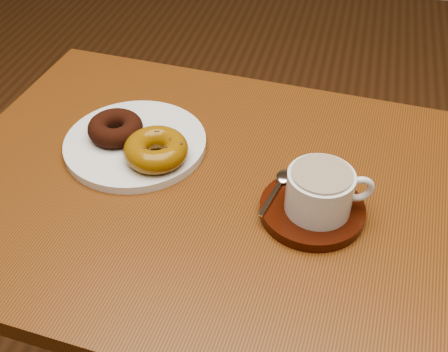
% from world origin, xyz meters
% --- Properties ---
extents(cafe_table, '(0.88, 0.68, 0.79)m').
position_xyz_m(cafe_table, '(-0.30, 0.30, 0.66)').
color(cafe_table, brown).
rests_on(cafe_table, ground).
extents(donut_plate, '(0.25, 0.25, 0.01)m').
position_xyz_m(donut_plate, '(-0.44, 0.36, 0.80)').
color(donut_plate, white).
rests_on(donut_plate, cafe_table).
extents(donut_cinnamon, '(0.11, 0.11, 0.03)m').
position_xyz_m(donut_cinnamon, '(-0.48, 0.36, 0.82)').
color(donut_cinnamon, black).
rests_on(donut_cinnamon, donut_plate).
extents(donut_caramel, '(0.14, 0.14, 0.04)m').
position_xyz_m(donut_caramel, '(-0.39, 0.32, 0.82)').
color(donut_caramel, '#8E5D0F').
rests_on(donut_caramel, donut_plate).
extents(saucer, '(0.18, 0.18, 0.02)m').
position_xyz_m(saucer, '(-0.14, 0.27, 0.80)').
color(saucer, '#351107').
rests_on(saucer, cafe_table).
extents(coffee_cup, '(0.12, 0.09, 0.07)m').
position_xyz_m(coffee_cup, '(-0.13, 0.27, 0.84)').
color(coffee_cup, white).
rests_on(coffee_cup, saucer).
extents(teaspoon, '(0.03, 0.11, 0.01)m').
position_xyz_m(teaspoon, '(-0.19, 0.31, 0.81)').
color(teaspoon, silver).
rests_on(teaspoon, saucer).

